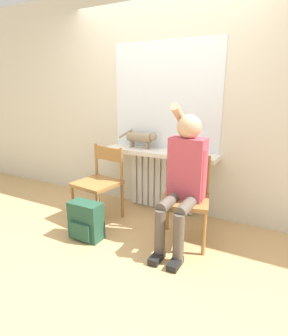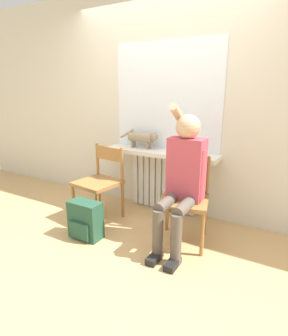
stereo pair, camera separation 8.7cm
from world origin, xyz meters
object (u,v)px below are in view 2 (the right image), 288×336
at_px(backpack, 85,220).
at_px(person, 183,175).
at_px(chair_left, 100,181).
at_px(chair_right, 185,198).
at_px(cat, 143,137).

bearing_deg(backpack, person, 21.96).
height_order(chair_left, chair_right, same).
relative_size(chair_left, chair_right, 1.00).
height_order(person, cat, person).
bearing_deg(cat, chair_left, -117.77).
height_order(chair_right, backpack, chair_right).
bearing_deg(person, chair_left, 174.88).
bearing_deg(cat, backpack, -96.51).
distance_m(person, cat, 1.04).
xyz_separation_m(chair_right, backpack, (-0.91, -0.47, -0.27)).
bearing_deg(chair_left, cat, 69.88).
bearing_deg(chair_right, person, -98.10).
relative_size(person, cat, 2.56).
distance_m(chair_left, backpack, 0.56).
bearing_deg(chair_left, person, 2.54).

